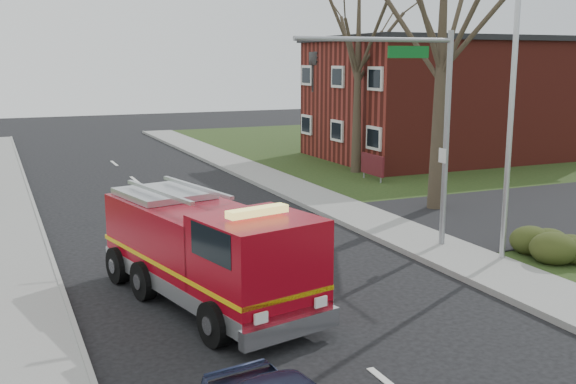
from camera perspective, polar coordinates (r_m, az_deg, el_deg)
name	(u,v)px	position (r m, az deg, el deg)	size (l,w,h in m)	color
ground	(272,290)	(17.81, -1.38, -8.30)	(120.00, 120.00, 0.00)	black
sidewalk_right	(464,260)	(20.84, 14.65, -5.55)	(2.40, 80.00, 0.15)	gray
sidewalk_left	(18,324)	(16.60, -21.92, -10.35)	(2.40, 80.00, 0.15)	gray
brick_building	(448,98)	(42.13, 13.40, 7.74)	(15.40, 10.40, 7.25)	maroon
health_center_sign	(372,165)	(33.12, 7.16, 2.27)	(0.12, 2.00, 1.40)	#511218
hedge_corner	(561,241)	(21.84, 22.14, -3.88)	(2.80, 2.00, 0.90)	#2A3513
bare_tree_near	(443,20)	(26.81, 12.98, 14.03)	(6.00, 6.00, 12.00)	#342A1F
bare_tree_far	(358,49)	(35.15, 5.97, 11.98)	(5.25, 5.25, 10.50)	#342A1F
traffic_signal_mast	(413,101)	(20.65, 10.51, 7.56)	(5.29, 0.18, 6.80)	gray
streetlight_pole	(510,109)	(20.28, 18.25, 6.69)	(1.48, 0.16, 8.40)	#B7BABF
fire_engine	(208,254)	(16.60, -6.81, -5.22)	(3.92, 7.35, 2.82)	maroon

